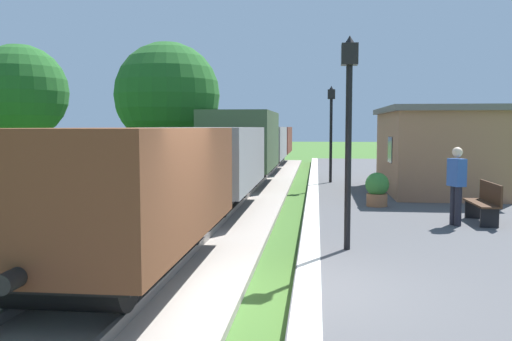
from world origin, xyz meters
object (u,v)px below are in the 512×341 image
lamp_post_near (349,103)px  tree_field_left (167,95)px  station_hut (435,149)px  bench_near_hut (485,202)px  lamp_post_far (331,116)px  tree_trackside_far (20,92)px  freight_train (242,151)px  bench_down_platform (408,168)px  person_waiting (456,183)px  potted_planter (377,189)px  tree_field_distant (141,105)px

lamp_post_near → tree_field_left: (-7.34, 14.80, 1.04)m
station_hut → bench_near_hut: station_hut is taller
station_hut → lamp_post_far: size_ratio=1.57×
bench_near_hut → station_hut: bearing=88.6°
lamp_post_far → tree_trackside_far: (-10.42, -3.76, 0.74)m
bench_near_hut → tree_field_left: 16.13m
freight_train → station_hut: 7.26m
bench_down_platform → lamp_post_near: (-3.20, -13.24, 2.08)m
station_hut → bench_near_hut: size_ratio=3.87×
lamp_post_near → bench_down_platform: bearing=76.4°
bench_near_hut → tree_trackside_far: (-13.63, 4.77, 2.82)m
freight_train → person_waiting: bearing=-56.1°
station_hut → lamp_post_far: lamp_post_far is taller
person_waiting → tree_field_left: (-9.82, 12.19, 2.66)m
bench_near_hut → tree_field_left: size_ratio=0.24×
person_waiting → potted_planter: person_waiting is taller
bench_down_platform → tree_field_distant: (-14.42, 9.61, 3.01)m
bench_near_hut → tree_field_distant: size_ratio=0.28×
tree_trackside_far → person_waiting: bearing=-21.8°
station_hut → person_waiting: (-0.87, -6.28, -0.47)m
tree_field_left → bench_near_hut: bearing=-48.2°
lamp_post_far → freight_train: bearing=-178.2°
station_hut → bench_near_hut: bearing=-91.4°
freight_train → lamp_post_far: (3.45, 0.11, 1.34)m
bench_near_hut → lamp_post_far: (-3.20, 8.53, 2.08)m
tree_field_distant → bench_down_platform: bearing=-33.7°
bench_near_hut → bench_down_platform: same height
potted_planter → lamp_post_near: bearing=-101.6°
bench_near_hut → potted_planter: size_ratio=1.64×
tree_trackside_far → tree_field_distant: size_ratio=0.97×
station_hut → potted_planter: size_ratio=6.33×
bench_down_platform → lamp_post_near: size_ratio=0.41×
lamp_post_near → tree_field_left: bearing=116.4°
tree_field_distant → station_hut: bearing=-43.8°
bench_down_platform → tree_field_left: bearing=171.5°
freight_train → lamp_post_near: 12.01m
tree_field_left → potted_planter: bearing=-48.3°
station_hut → lamp_post_near: 9.57m
potted_planter → tree_field_distant: 21.61m
freight_train → bench_near_hut: size_ratio=21.73×
tree_field_left → lamp_post_near: bearing=-63.6°
lamp_post_near → lamp_post_far: same height
tree_field_distant → tree_trackside_far: bearing=-87.0°
freight_train → potted_planter: (4.54, -6.08, -0.74)m
freight_train → lamp_post_near: size_ratio=8.81×
person_waiting → tree_field_distant: (-13.70, 20.24, 2.54)m
person_waiting → lamp_post_near: lamp_post_near is taller
bench_near_hut → person_waiting: (-0.72, -0.39, 0.46)m
bench_near_hut → person_waiting: bearing=-151.4°
bench_near_hut → tree_field_distant: bearing=126.0°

